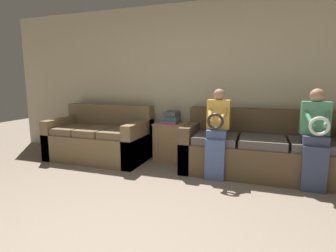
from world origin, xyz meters
name	(u,v)px	position (x,y,z in m)	size (l,w,h in m)	color
wall_back	(200,83)	(0.00, 2.97, 1.27)	(7.41, 0.06, 2.55)	#BCB293
couch_main	(262,151)	(1.00, 2.51, 0.33)	(2.20, 0.87, 0.90)	brown
couch_side	(101,139)	(-1.59, 2.43, 0.33)	(1.63, 0.91, 0.90)	brown
child_left_seated	(217,130)	(0.42, 2.15, 0.65)	(0.31, 0.37, 1.20)	#475B8E
child_right_seated	(315,135)	(1.58, 2.15, 0.66)	(0.33, 0.37, 1.21)	#384260
side_shelf	(172,141)	(-0.41, 2.73, 0.32)	(0.57, 0.39, 0.62)	#9E7A51
book_stack	(172,118)	(-0.41, 2.73, 0.72)	(0.25, 0.32, 0.20)	#7A4284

